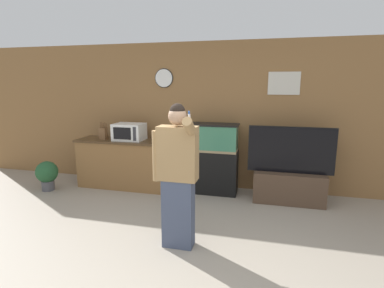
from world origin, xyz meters
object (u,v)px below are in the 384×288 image
at_px(tv_on_stand, 289,180).
at_px(potted_plant, 47,174).
at_px(aquarium_on_stand, 211,158).
at_px(microwave, 129,132).
at_px(person_standing, 177,175).
at_px(counter_island, 124,163).
at_px(knife_block, 103,133).

height_order(tv_on_stand, potted_plant, tv_on_stand).
height_order(aquarium_on_stand, potted_plant, aquarium_on_stand).
distance_m(microwave, tv_on_stand, 2.85).
bearing_deg(person_standing, tv_on_stand, 51.64).
relative_size(counter_island, aquarium_on_stand, 1.40).
distance_m(aquarium_on_stand, person_standing, 1.86).
distance_m(knife_block, tv_on_stand, 3.33).
distance_m(microwave, knife_block, 0.50).
bearing_deg(potted_plant, counter_island, 22.65).
xyz_separation_m(knife_block, person_standing, (1.93, -1.71, -0.13)).
xyz_separation_m(knife_block, tv_on_stand, (3.27, -0.02, -0.63)).
distance_m(counter_island, aquarium_on_stand, 1.61).
bearing_deg(microwave, tv_on_stand, -1.22).
distance_m(microwave, aquarium_on_stand, 1.54).
xyz_separation_m(microwave, tv_on_stand, (2.77, -0.06, -0.66)).
height_order(microwave, knife_block, knife_block).
bearing_deg(tv_on_stand, knife_block, 179.72).
bearing_deg(potted_plant, person_standing, -23.65).
bearing_deg(potted_plant, microwave, 21.15).
relative_size(microwave, knife_block, 1.68).
xyz_separation_m(counter_island, aquarium_on_stand, (1.60, 0.10, 0.17)).
height_order(counter_island, knife_block, knife_block).
distance_m(counter_island, person_standing, 2.37).
distance_m(counter_island, knife_block, 0.67).
xyz_separation_m(person_standing, potted_plant, (-2.80, 1.23, -0.57)).
distance_m(microwave, potted_plant, 1.64).
bearing_deg(person_standing, potted_plant, 156.35).
relative_size(tv_on_stand, person_standing, 0.79).
relative_size(microwave, aquarium_on_stand, 0.43).
relative_size(tv_on_stand, potted_plant, 2.50).
relative_size(aquarium_on_stand, person_standing, 0.73).
xyz_separation_m(counter_island, person_standing, (1.55, -1.75, 0.43)).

